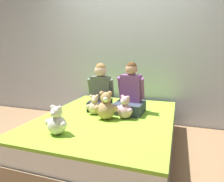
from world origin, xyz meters
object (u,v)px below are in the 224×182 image
at_px(teddy_bear_between_children, 106,107).
at_px(teddy_bear_at_foot_of_bed, 57,122).
at_px(teddy_bear_held_by_left_child, 94,106).
at_px(bed, 107,132).
at_px(child_on_right, 130,94).
at_px(teddy_bear_held_by_right_child, 125,109).
at_px(child_on_left, 101,90).

xyz_separation_m(teddy_bear_between_children, teddy_bear_at_foot_of_bed, (-0.29, -0.55, -0.02)).
distance_m(teddy_bear_held_by_left_child, teddy_bear_between_children, 0.24).
bearing_deg(teddy_bear_between_children, bed, 84.45).
bearing_deg(bed, child_on_right, 49.35).
bearing_deg(teddy_bear_held_by_right_child, teddy_bear_between_children, -130.36).
xyz_separation_m(child_on_left, teddy_bear_at_foot_of_bed, (-0.08, -0.91, -0.15)).
relative_size(child_on_right, teddy_bear_at_foot_of_bed, 2.30).
bearing_deg(child_on_right, child_on_left, -176.43).
bearing_deg(teddy_bear_between_children, teddy_bear_at_foot_of_bed, -133.53).
distance_m(bed, teddy_bear_held_by_left_child, 0.36).
distance_m(child_on_right, teddy_bear_held_by_right_child, 0.28).
bearing_deg(teddy_bear_between_children, child_on_right, 44.53).
xyz_separation_m(bed, child_on_left, (-0.19, 0.26, 0.46)).
distance_m(child_on_left, teddy_bear_between_children, 0.43).
height_order(bed, teddy_bear_between_children, teddy_bear_between_children).
distance_m(bed, child_on_left, 0.56).
relative_size(bed, teddy_bear_held_by_left_child, 7.84).
bearing_deg(child_on_right, teddy_bear_between_children, -116.19).
relative_size(bed, child_on_left, 3.15).
distance_m(child_on_left, teddy_bear_held_by_left_child, 0.28).
bearing_deg(teddy_bear_held_by_right_child, bed, -156.42).
distance_m(teddy_bear_between_children, teddy_bear_at_foot_of_bed, 0.62).
bearing_deg(teddy_bear_held_by_left_child, teddy_bear_between_children, -51.73).
bearing_deg(child_on_left, teddy_bear_at_foot_of_bed, -102.81).
bearing_deg(teddy_bear_at_foot_of_bed, teddy_bear_between_children, 65.79).
bearing_deg(teddy_bear_at_foot_of_bed, teddy_bear_held_by_right_child, 56.59).
bearing_deg(teddy_bear_held_by_right_child, teddy_bear_at_foot_of_bed, -104.01).
distance_m(teddy_bear_held_by_left_child, teddy_bear_at_foot_of_bed, 0.69).
bearing_deg(teddy_bear_at_foot_of_bed, teddy_bear_held_by_left_child, 86.18).
bearing_deg(teddy_bear_at_foot_of_bed, bed, 70.80).
bearing_deg(bed, teddy_bear_held_by_left_child, 170.56).
bearing_deg(teddy_bear_held_by_left_child, child_on_left, 71.96).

